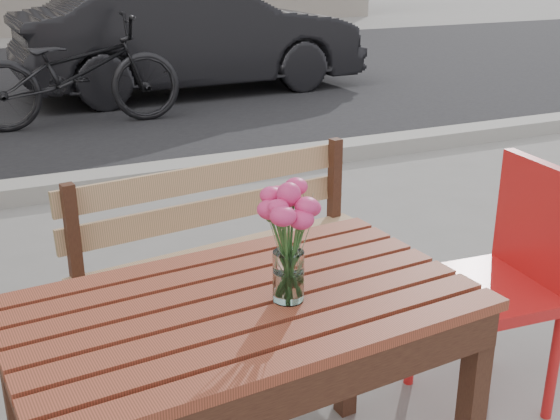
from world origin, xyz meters
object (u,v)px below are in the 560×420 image
object	(u,v)px
main_table	(244,340)
bicycle	(75,72)
red_chair	(509,270)
parked_car	(192,35)
main_vase	(289,229)

from	to	relation	value
main_table	bicycle	bearing A→B (deg)	80.83
bicycle	red_chair	bearing A→B (deg)	-169.98
parked_car	bicycle	world-z (taller)	parked_car
red_chair	main_vase	size ratio (longest dim) A/B	2.84
main_table	bicycle	distance (m)	5.15
red_chair	main_vase	xyz separation A→B (m)	(-0.96, -0.24, 0.40)
main_table	bicycle	world-z (taller)	bicycle
main_table	red_chair	xyz separation A→B (m)	(1.06, 0.19, -0.09)
red_chair	parked_car	distance (m)	6.15
main_table	red_chair	size ratio (longest dim) A/B	1.39
red_chair	parked_car	world-z (taller)	parked_car
main_table	main_vase	size ratio (longest dim) A/B	3.95
red_chair	bicycle	size ratio (longest dim) A/B	0.46
red_chair	main_vase	world-z (taller)	main_vase
red_chair	main_table	bearing A→B (deg)	-75.32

